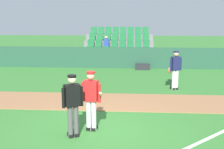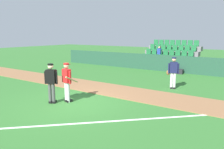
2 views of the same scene
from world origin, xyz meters
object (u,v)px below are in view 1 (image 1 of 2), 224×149
(batter_red_jersey, at_px, (91,99))
(umpire_home_plate, at_px, (72,102))
(equipment_bag, at_px, (142,67))
(runner_navy_jersey, at_px, (175,69))

(batter_red_jersey, xyz_separation_m, umpire_home_plate, (-0.44, -0.49, 0.03))
(umpire_home_plate, relative_size, equipment_bag, 1.96)
(umpire_home_plate, distance_m, runner_navy_jersey, 6.52)
(umpire_home_plate, bearing_deg, batter_red_jersey, 47.84)
(runner_navy_jersey, bearing_deg, batter_red_jersey, -121.81)
(runner_navy_jersey, bearing_deg, umpire_home_plate, -122.85)
(batter_red_jersey, distance_m, runner_navy_jersey, 5.86)
(runner_navy_jersey, xyz_separation_m, equipment_bag, (-1.27, 4.84, -0.78))
(runner_navy_jersey, bearing_deg, equipment_bag, 104.74)
(equipment_bag, bearing_deg, runner_navy_jersey, -75.26)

